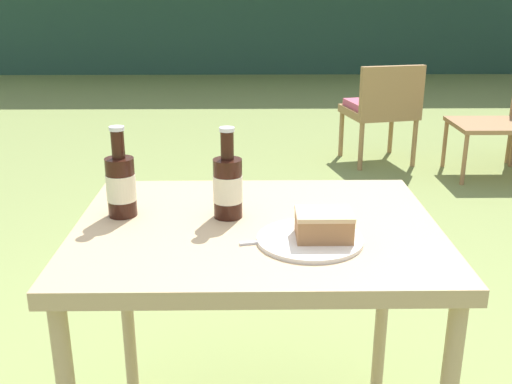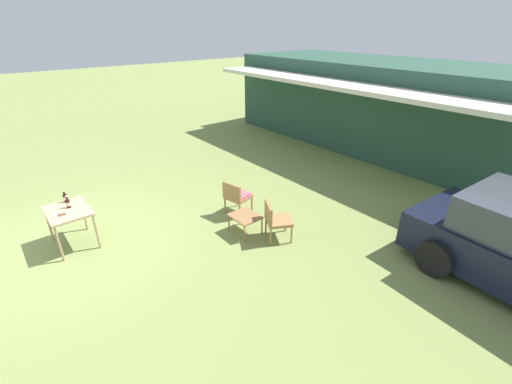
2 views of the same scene
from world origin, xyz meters
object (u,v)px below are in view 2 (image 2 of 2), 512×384
Objects in this scene: cola_bottle_far at (65,198)px; patio_table at (68,213)px; wicker_chair_plain at (275,218)px; cake_on_plate at (62,214)px; cola_bottle_near at (68,203)px; garden_side_table at (245,217)px; wicker_chair_cushioned at (237,195)px.

patio_table is at bearing -10.58° from cola_bottle_far.
wicker_chair_plain is 3.99m from cola_bottle_far.
cake_on_plate is 0.27m from cola_bottle_near.
cola_bottle_far is at bearing 169.42° from patio_table.
wicker_chair_plain is at bearing 56.44° from cake_on_plate.
cola_bottle_far is (-0.35, 0.06, 0.16)m from patio_table.
garden_side_table is at bearing 57.90° from patio_table.
wicker_chair_plain is 3.07× the size of cake_on_plate.
cola_bottle_far is at bearing 53.68° from wicker_chair_cushioned.
garden_side_table is at bearing 60.28° from wicker_chair_plain.
patio_table is at bearing 59.76° from wicker_chair_cushioned.
wicker_chair_plain is 3.81m from patio_table.
wicker_chair_cushioned is at bearing 28.43° from wicker_chair_plain.
wicker_chair_plain is 3.24× the size of cola_bottle_near.
patio_table is (-0.99, -3.08, 0.22)m from wicker_chair_cushioned.
wicker_chair_cushioned and wicker_chair_plain have the same top height.
cola_bottle_far is (-2.59, -3.00, 0.39)m from wicker_chair_plain.
cola_bottle_near is at bearing 142.77° from cake_on_plate.
patio_table is 0.18m from cola_bottle_near.
wicker_chair_cushioned is at bearing 70.58° from cola_bottle_near.
garden_side_table is 2.29× the size of cake_on_plate.
cake_on_plate reaches higher than garden_side_table.
cola_bottle_far reaches higher than garden_side_table.
cola_bottle_near is 1.00× the size of cola_bottle_far.
cola_bottle_far is at bearing 160.18° from cake_on_plate.
cake_on_plate reaches higher than patio_table.
cola_bottle_near is (-2.32, -3.02, 0.39)m from wicker_chair_plain.
cola_bottle_far reaches higher than patio_table.
wicker_chair_cushioned is 3.32m from cake_on_plate.
wicker_chair_plain is 3.83m from cake_on_plate.
wicker_chair_cushioned is 1.00× the size of wicker_chair_plain.
wicker_chair_plain reaches higher than patio_table.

